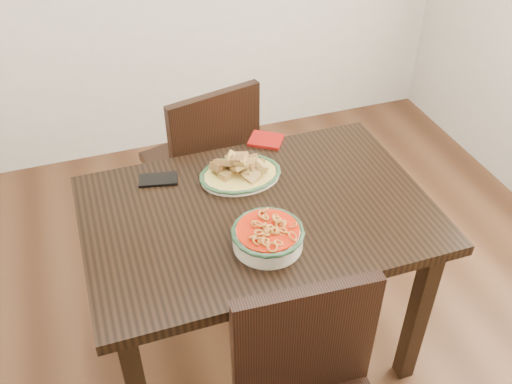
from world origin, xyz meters
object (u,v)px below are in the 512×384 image
object	(u,v)px
chair_far	(206,160)
noodle_bowl	(268,235)
dining_table	(258,231)
smartphone	(158,179)
fish_plate	(240,167)

from	to	relation	value
chair_far	noodle_bowl	distance (m)	0.90
chair_far	noodle_bowl	size ratio (longest dim) A/B	3.84
dining_table	smartphone	size ratio (longest dim) A/B	8.53
dining_table	noodle_bowl	distance (m)	0.23
chair_far	smartphone	distance (m)	0.56
chair_far	dining_table	bearing A→B (deg)	77.74
fish_plate	dining_table	bearing A→B (deg)	-89.57
dining_table	fish_plate	size ratio (longest dim) A/B	4.01
chair_far	fish_plate	bearing A→B (deg)	78.10
chair_far	fish_plate	xyz separation A→B (m)	(0.01, -0.49, 0.30)
chair_far	noodle_bowl	world-z (taller)	chair_far
chair_far	fish_plate	world-z (taller)	chair_far
dining_table	smartphone	bearing A→B (deg)	137.07
smartphone	fish_plate	bearing A→B (deg)	-3.30
noodle_bowl	smartphone	distance (m)	0.52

